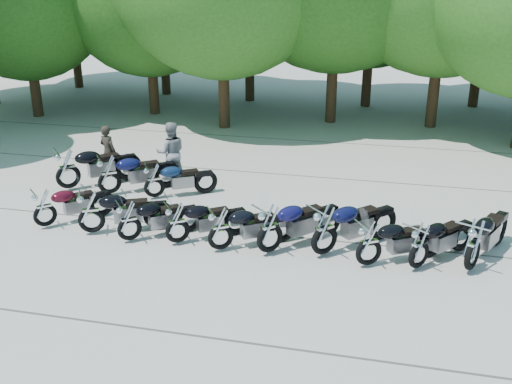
% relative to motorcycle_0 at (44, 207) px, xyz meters
% --- Properties ---
extents(ground, '(90.00, 90.00, 0.00)m').
position_rel_motorcycle_0_xyz_m(ground, '(5.23, -0.62, -0.58)').
color(ground, gray).
rests_on(ground, ground).
extents(motorcycle_0, '(1.87, 1.91, 1.16)m').
position_rel_motorcycle_0_xyz_m(motorcycle_0, '(0.00, 0.00, 0.00)').
color(motorcycle_0, '#3E0814').
rests_on(motorcycle_0, ground).
extents(motorcycle_1, '(2.34, 1.57, 1.28)m').
position_rel_motorcycle_0_xyz_m(motorcycle_1, '(1.33, -0.10, 0.06)').
color(motorcycle_1, black).
rests_on(motorcycle_1, ground).
extents(motorcycle_2, '(2.01, 1.75, 1.16)m').
position_rel_motorcycle_0_xyz_m(motorcycle_2, '(2.41, -0.29, 0.00)').
color(motorcycle_2, black).
rests_on(motorcycle_2, ground).
extents(motorcycle_3, '(2.05, 1.72, 1.17)m').
position_rel_motorcycle_0_xyz_m(motorcycle_3, '(3.57, -0.15, 0.01)').
color(motorcycle_3, black).
rests_on(motorcycle_3, ground).
extents(motorcycle_4, '(2.15, 1.71, 1.21)m').
position_rel_motorcycle_0_xyz_m(motorcycle_4, '(4.67, -0.28, 0.03)').
color(motorcycle_4, black).
rests_on(motorcycle_4, ground).
extents(motorcycle_5, '(2.17, 2.26, 1.36)m').
position_rel_motorcycle_0_xyz_m(motorcycle_5, '(5.80, -0.16, 0.10)').
color(motorcycle_5, '#0F0D3C').
rests_on(motorcycle_5, ground).
extents(motorcycle_6, '(2.27, 2.29, 1.40)m').
position_rel_motorcycle_0_xyz_m(motorcycle_6, '(7.02, 0.01, 0.12)').
color(motorcycle_6, black).
rests_on(motorcycle_6, ground).
extents(motorcycle_7, '(2.18, 1.68, 1.22)m').
position_rel_motorcycle_0_xyz_m(motorcycle_7, '(8.03, -0.28, 0.03)').
color(motorcycle_7, black).
rests_on(motorcycle_7, ground).
extents(motorcycle_8, '(1.88, 2.10, 1.23)m').
position_rel_motorcycle_0_xyz_m(motorcycle_8, '(9.09, -0.16, 0.03)').
color(motorcycle_8, black).
rests_on(motorcycle_8, ground).
extents(motorcycle_9, '(1.71, 2.49, 1.36)m').
position_rel_motorcycle_0_xyz_m(motorcycle_9, '(10.21, 0.00, 0.10)').
color(motorcycle_9, black).
rests_on(motorcycle_9, ground).
extents(motorcycle_10, '(2.38, 2.26, 1.42)m').
position_rel_motorcycle_0_xyz_m(motorcycle_10, '(-0.79, 2.57, 0.13)').
color(motorcycle_10, black).
rests_on(motorcycle_10, ground).
extents(motorcycle_11, '(2.31, 2.01, 1.33)m').
position_rel_motorcycle_0_xyz_m(motorcycle_11, '(0.57, 2.46, 0.09)').
color(motorcycle_11, '#0D103B').
rests_on(motorcycle_11, ground).
extents(motorcycle_12, '(2.09, 1.61, 1.17)m').
position_rel_motorcycle_0_xyz_m(motorcycle_12, '(1.92, 2.49, 0.00)').
color(motorcycle_12, '#0D1F3D').
rests_on(motorcycle_12, ground).
extents(rider_0, '(0.72, 0.60, 1.69)m').
position_rel_motorcycle_0_xyz_m(rider_0, '(-0.11, 3.85, 0.27)').
color(rider_0, black).
rests_on(rider_0, ground).
extents(rider_1, '(1.12, 1.01, 1.87)m').
position_rel_motorcycle_0_xyz_m(rider_1, '(1.88, 3.98, 0.35)').
color(rider_1, gray).
rests_on(rider_1, ground).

